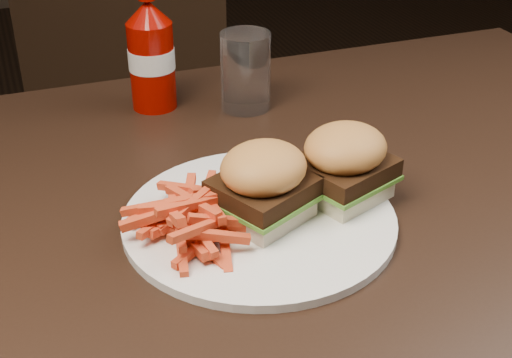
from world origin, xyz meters
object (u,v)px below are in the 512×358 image
object	(u,v)px
plate	(259,219)
ketchup_bottle	(152,67)
dining_table	(286,203)
tumbler	(246,71)
chair_far	(133,115)

from	to	relation	value
plate	ketchup_bottle	world-z (taller)	ketchup_bottle
dining_table	tumbler	world-z (taller)	tumbler
dining_table	tumbler	size ratio (longest dim) A/B	10.82
dining_table	plate	world-z (taller)	plate
plate	tumbler	size ratio (longest dim) A/B	2.66
plate	ketchup_bottle	distance (m)	0.34
ketchup_bottle	tumbler	bearing A→B (deg)	-21.85
ketchup_bottle	chair_far	bearing A→B (deg)	83.13
chair_far	tumbler	bearing A→B (deg)	104.35
ketchup_bottle	tumbler	size ratio (longest dim) A/B	1.15
chair_far	ketchup_bottle	world-z (taller)	ketchup_bottle
dining_table	chair_far	world-z (taller)	dining_table
plate	chair_far	bearing A→B (deg)	87.39
dining_table	ketchup_bottle	xyz separation A→B (m)	(-0.09, 0.28, 0.08)
chair_far	plate	world-z (taller)	plate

